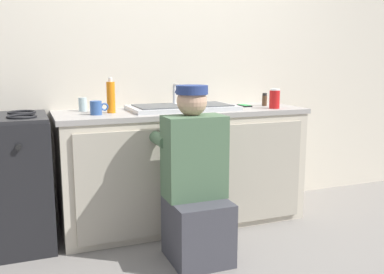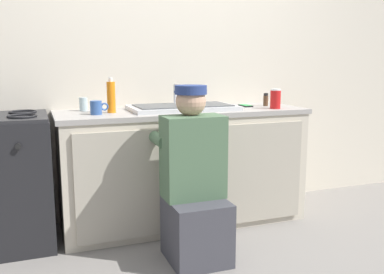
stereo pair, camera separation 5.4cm
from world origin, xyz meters
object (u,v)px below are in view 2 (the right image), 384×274
Objects in this scene: stove_range at (6,181)px; cell_phone at (245,106)px; water_glass at (83,104)px; soda_cup_red at (275,99)px; soap_bottle_orange at (111,97)px; spice_bottle_pepper at (266,100)px; coffee_mug at (97,108)px; sink_double_basin at (183,107)px; plumber_person at (194,188)px.

cell_phone is (1.82, 0.05, 0.44)m from stove_range.
soda_cup_red is at bearing -14.09° from water_glass.
soap_bottle_orange reaches higher than spice_bottle_pepper.
coffee_mug is (-0.11, -0.07, -0.07)m from soap_bottle_orange.
soap_bottle_orange reaches higher than water_glass.
sink_double_basin is 0.55m from soap_bottle_orange.
soap_bottle_orange is 1.27m from spice_bottle_pepper.
cell_phone is at bearing 122.18° from soda_cup_red.
soap_bottle_orange is at bearing -45.93° from water_glass.
soda_cup_red is 1.45× the size of spice_bottle_pepper.
soap_bottle_orange is 2.38× the size of spice_bottle_pepper.
plumber_person is at bearing -29.12° from stove_range.
sink_double_basin is 0.72× the size of plumber_person.
plumber_person reaches higher than stove_range.
soda_cup_red is 1.46m from water_glass.
plumber_person is 1.06m from cell_phone.
cell_phone is at bearing -5.84° from water_glass.
stove_range is 9.11× the size of water_glass.
water_glass is (-1.27, 0.13, 0.04)m from cell_phone.
cell_phone is (0.70, 0.67, 0.43)m from plumber_person.
water_glass is 1.45m from spice_bottle_pepper.
stove_range is 2.04m from soda_cup_red.
cell_phone is (1.10, 0.05, -0.11)m from soap_bottle_orange.
soda_cup_red is 1.36m from coffee_mug.
spice_bottle_pepper reaches higher than coffee_mug.
coffee_mug is at bearing 132.75° from plumber_person.
stove_range is (-1.27, -0.00, -0.46)m from sink_double_basin.
stove_range is 2.05m from spice_bottle_pepper.
cell_phone is at bearing 43.91° from plumber_person.
plumber_person is 1.18m from spice_bottle_pepper.
soda_cup_red is at bearing -57.82° from cell_phone.
cell_phone is at bearing 2.66° from soap_bottle_orange.
soap_bottle_orange reaches higher than soda_cup_red.
sink_double_basin is 0.88× the size of stove_range.
water_glass is at bearing 134.07° from soap_bottle_orange.
coffee_mug is (0.06, -0.25, -0.00)m from water_glass.
cell_phone is at bearing 4.63° from sink_double_basin.
sink_double_basin is at bearing -175.37° from cell_phone.
water_glass is at bearing 173.74° from spice_bottle_pepper.
soap_bottle_orange reaches higher than stove_range.
plumber_person is (1.12, -0.63, 0.01)m from stove_range.
soap_bottle_orange reaches higher than plumber_person.
stove_range is 7.23× the size of coffee_mug.
soda_cup_red is (1.97, -0.18, 0.51)m from stove_range.
plumber_person reaches higher than coffee_mug.
coffee_mug is at bearing -6.78° from stove_range.
plumber_person is 7.26× the size of soda_cup_red.
cell_phone is at bearing 5.66° from coffee_mug.
spice_bottle_pepper is at bearing 1.03° from soap_bottle_orange.
soda_cup_red is 1.21× the size of coffee_mug.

